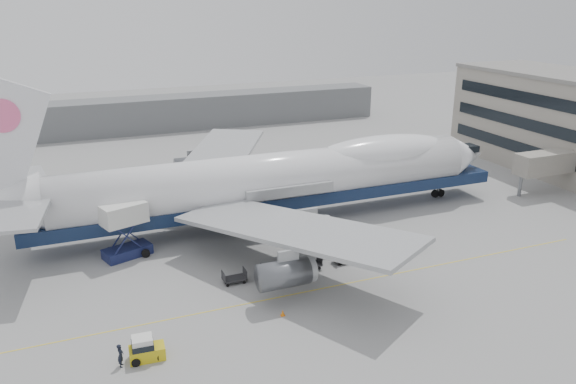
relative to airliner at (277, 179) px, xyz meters
name	(u,v)px	position (x,y,z in m)	size (l,w,h in m)	color
ground	(311,261)	(-0.64, -12.00, -5.62)	(260.00, 260.00, 0.00)	gray
apron_line	(336,286)	(-0.64, -18.00, -5.62)	(60.00, 0.15, 0.01)	gold
hangar	(131,116)	(-10.64, 58.00, -2.12)	(110.00, 8.00, 7.00)	slate
airliner	(277,179)	(0.00, 0.00, 0.00)	(67.00, 55.30, 19.98)	white
catering_truck	(125,227)	(-18.83, -3.48, -2.18)	(5.53, 4.54, 6.10)	#1A224F
baggage_tug	(145,349)	(-19.76, -23.05, -4.74)	(2.80, 1.62, 1.99)	gold
ground_worker	(121,355)	(-21.65, -23.26, -4.67)	(0.70, 0.46, 1.91)	black
traffic_cone	(283,313)	(-7.54, -21.13, -5.36)	(0.38, 0.38, 0.57)	orange
dolly_0	(234,278)	(-9.75, -13.66, -5.09)	(2.30, 1.35, 1.30)	#2D2D30
dolly_1	(273,271)	(-5.66, -13.66, -5.09)	(2.30, 1.35, 1.30)	#2D2D30
dolly_2	(310,264)	(-1.57, -13.66, -5.09)	(2.30, 1.35, 1.30)	#2D2D30
dolly_3	(345,258)	(2.52, -13.66, -5.09)	(2.30, 1.35, 1.30)	#2D2D30
dolly_4	(378,251)	(6.62, -13.66, -5.09)	(2.30, 1.35, 1.30)	#2D2D30
dolly_5	(410,246)	(10.71, -13.66, -5.09)	(2.30, 1.35, 1.30)	#2D2D30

